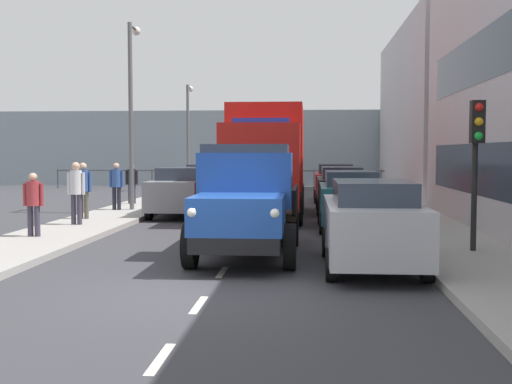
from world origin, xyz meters
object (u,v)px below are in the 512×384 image
Objects in this scene: car_black_kerbside_2 at (341,189)px; car_navy_oppositeside_1 at (207,183)px; lamp_post_far at (188,127)px; pedestrian_strolling at (76,188)px; car_silver_kerbside_near at (371,223)px; car_teal_kerbside_1 at (350,199)px; pedestrian_with_bag at (83,186)px; car_maroon_oppositeside_2 at (224,178)px; pedestrian_near_railing at (132,180)px; pedestrian_couple_a at (116,182)px; lorry_cargo_red at (267,157)px; car_red_kerbside_3 at (335,182)px; pedestrian_in_dark_coat at (33,199)px; traffic_light_near at (477,142)px; truck_vintage_blue at (246,203)px; car_grey_oppositeside_0 at (181,191)px; lamp_post_promenade at (132,100)px.

car_navy_oppositeside_1 is (5.67, -4.29, 0.00)m from car_black_kerbside_2.
pedestrian_strolling is at bearing 90.00° from lamp_post_far.
lamp_post_far is (7.96, -23.58, 2.80)m from car_silver_kerbside_near.
car_teal_kerbside_1 is 8.40m from pedestrian_with_bag.
car_maroon_oppositeside_2 is 0.76× the size of lamp_post_far.
pedestrian_couple_a is at bearing 94.58° from pedestrian_near_railing.
pedestrian_with_bag is (5.66, 2.63, -0.87)m from lorry_cargo_red.
lorry_cargo_red reaches higher than pedestrian_with_bag.
pedestrian_in_dark_coat reaches higher than car_red_kerbside_3.
car_silver_kerbside_near is 2.74× the size of pedestrian_in_dark_coat.
car_silver_kerbside_near is 2.69× the size of pedestrian_near_railing.
car_black_kerbside_2 is 2.71× the size of pedestrian_near_railing.
car_maroon_oppositeside_2 is at bearing -102.87° from pedestrian_couple_a.
car_navy_oppositeside_1 is 10.35m from pedestrian_strolling.
pedestrian_strolling is at bearing 93.53° from pedestrian_near_railing.
pedestrian_couple_a is 2.91m from pedestrian_near_railing.
traffic_light_near is at bearing 157.34° from pedestrian_strolling.
traffic_light_near is (-4.86, -0.39, 1.29)m from truck_vintage_blue.
lorry_cargo_red is 1.39× the size of lamp_post_far.
car_silver_kerbside_near is (-2.67, 9.98, -1.18)m from lorry_cargo_red.
pedestrian_near_railing is at bearing -64.49° from truck_vintage_blue.
car_maroon_oppositeside_2 is at bearing -98.22° from pedestrian_strolling.
truck_vintage_blue is at bearing 120.91° from pedestrian_couple_a.
pedestrian_strolling is (2.29, 4.04, 0.34)m from car_grey_oppositeside_0.
car_black_kerbside_2 is at bearing -150.17° from lorry_cargo_red.
lorry_cargo_red is 3.30m from car_black_kerbside_2.
car_teal_kerbside_1 is at bearing 110.40° from car_maroon_oppositeside_2.
pedestrian_in_dark_coat is (8.08, 3.27, 0.19)m from car_teal_kerbside_1.
pedestrian_near_railing is at bearing -86.47° from pedestrian_strolling.
car_silver_kerbside_near is at bearing 125.36° from lamp_post_promenade.
truck_vintage_blue is 1.76× the size of traffic_light_near.
pedestrian_strolling reaches higher than car_grey_oppositeside_0.
pedestrian_in_dark_coat reaches higher than car_grey_oppositeside_0.
car_grey_oppositeside_0 is at bearing 52.91° from car_red_kerbside_3.
truck_vintage_blue is 8.57m from pedestrian_with_bag.
truck_vintage_blue is 0.96× the size of lamp_post_far.
car_silver_kerbside_near is at bearing 144.37° from pedestrian_strolling.
pedestrian_in_dark_coat is at bearing 52.06° from lorry_cargo_red.
car_silver_kerbside_near is at bearing 157.99° from truck_vintage_blue.
car_red_kerbside_3 is 0.67× the size of lamp_post_promenade.
truck_vintage_blue is 1.45× the size of car_teal_kerbside_1.
car_silver_kerbside_near is at bearing 109.76° from car_navy_oppositeside_1.
pedestrian_couple_a is (5.67, -9.46, -0.02)m from truck_vintage_blue.
car_maroon_oppositeside_2 is 21.73m from traffic_light_near.
car_grey_oppositeside_0 is 2.41× the size of pedestrian_couple_a.
truck_vintage_blue is 3.47× the size of pedestrian_near_railing.
pedestrian_near_railing is (0.11, -6.05, -0.10)m from pedestrian_with_bag.
car_grey_oppositeside_0 is at bearing 127.19° from pedestrian_near_railing.
lorry_cargo_red reaches higher than traffic_light_near.
car_silver_kerbside_near is 2.55× the size of pedestrian_couple_a.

